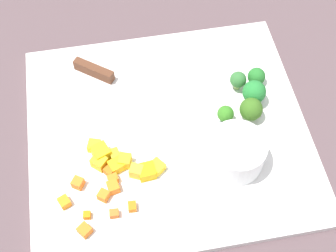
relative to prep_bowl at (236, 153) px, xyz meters
name	(u,v)px	position (x,y,z in m)	size (l,w,h in m)	color
ground_plane	(168,133)	(-0.09, 0.07, -0.04)	(4.00, 4.00, 0.00)	#574447
cutting_board	(168,131)	(-0.09, 0.07, -0.03)	(0.43, 0.39, 0.01)	white
prep_bowl	(236,153)	(0.00, 0.00, 0.00)	(0.08, 0.08, 0.05)	white
chef_knife	(121,83)	(-0.15, 0.17, -0.02)	(0.24, 0.19, 0.02)	silver
carrot_dice_0	(104,195)	(-0.20, -0.02, -0.02)	(0.01, 0.01, 0.01)	orange
carrot_dice_1	(113,187)	(-0.18, -0.01, -0.02)	(0.02, 0.02, 0.01)	orange
carrot_dice_2	(110,171)	(-0.18, 0.01, -0.02)	(0.01, 0.01, 0.01)	orange
carrot_dice_3	(113,179)	(-0.18, 0.00, -0.02)	(0.01, 0.01, 0.01)	orange
carrot_dice_4	(114,214)	(-0.19, -0.05, -0.02)	(0.01, 0.01, 0.01)	orange
carrot_dice_5	(87,215)	(-0.22, -0.05, -0.02)	(0.01, 0.01, 0.01)	orange
carrot_dice_6	(78,183)	(-0.23, 0.00, -0.02)	(0.01, 0.02, 0.02)	orange
carrot_dice_7	(64,202)	(-0.25, -0.02, -0.02)	(0.02, 0.01, 0.01)	orange
carrot_dice_8	(85,230)	(-0.23, -0.07, -0.02)	(0.02, 0.02, 0.01)	orange
carrot_dice_9	(132,207)	(-0.16, -0.05, -0.02)	(0.01, 0.01, 0.01)	orange
pepper_dice_0	(137,171)	(-0.15, 0.00, -0.02)	(0.02, 0.02, 0.02)	yellow
pepper_dice_1	(94,146)	(-0.20, 0.06, -0.02)	(0.02, 0.02, 0.01)	yellow
pepper_dice_2	(117,165)	(-0.17, 0.02, -0.02)	(0.02, 0.02, 0.02)	yellow
pepper_dice_3	(101,153)	(-0.19, 0.04, -0.01)	(0.02, 0.02, 0.02)	yellow
pepper_dice_4	(147,171)	(-0.13, 0.00, -0.02)	(0.02, 0.02, 0.02)	yellow
pepper_dice_5	(99,162)	(-0.20, 0.03, -0.02)	(0.02, 0.02, 0.02)	yellow
pepper_dice_6	(157,167)	(-0.12, 0.01, -0.02)	(0.02, 0.02, 0.02)	yellow
pepper_dice_7	(115,155)	(-0.17, 0.04, -0.02)	(0.01, 0.02, 0.02)	yellow
pepper_dice_8	(125,161)	(-0.16, 0.02, -0.02)	(0.02, 0.02, 0.02)	yellow
broccoli_floret_0	(238,80)	(0.04, 0.13, 0.00)	(0.03, 0.03, 0.03)	#93AC5D
broccoli_floret_1	(251,111)	(0.04, 0.07, 0.00)	(0.04, 0.04, 0.04)	#91C158
broccoli_floret_2	(256,76)	(0.07, 0.14, -0.01)	(0.03, 0.03, 0.03)	#85C26A
broccoli_floret_3	(225,113)	(0.00, 0.07, -0.01)	(0.03, 0.03, 0.03)	#87B863
broccoli_floret_4	(254,92)	(0.06, 0.10, 0.00)	(0.04, 0.04, 0.04)	#98B75B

